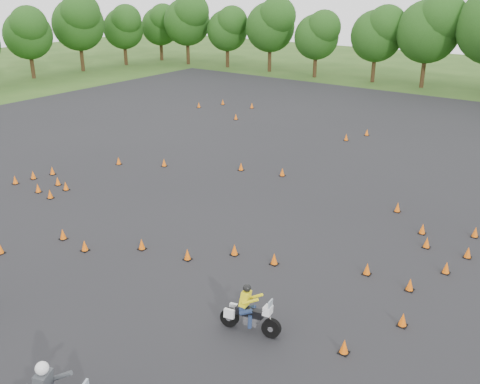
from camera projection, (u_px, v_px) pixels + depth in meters
The scene contains 4 objects.
ground at pixel (184, 248), 22.04m from camera, with size 140.00×140.00×0.00m, color #2D5119.
asphalt_pad at pixel (263, 202), 26.57m from camera, with size 62.00×62.00×0.00m, color black.
traffic_cones at pixel (264, 210), 25.12m from camera, with size 33.16×33.29×0.45m.
rider_yellow at pixel (250, 311), 16.53m from camera, with size 2.02×0.62×1.56m, color yellow, non-canonical shape.
Camera 1 is at (13.30, -14.60, 10.33)m, focal length 40.00 mm.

